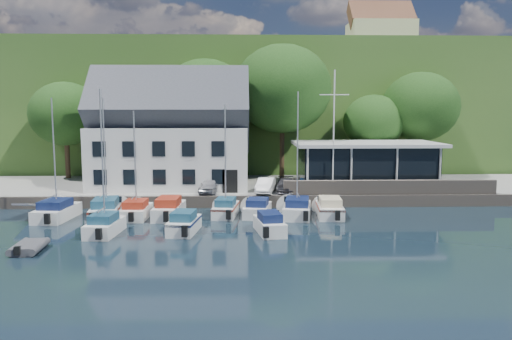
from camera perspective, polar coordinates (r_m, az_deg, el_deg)
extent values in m
plane|color=black|center=(30.84, -0.65, -8.33)|extent=(180.00, 180.00, 0.00)
cube|color=gray|center=(47.85, -1.05, -2.21)|extent=(60.00, 13.00, 1.00)
cube|color=#6C6156|center=(41.45, -0.94, -3.64)|extent=(60.00, 0.30, 1.00)
cube|color=#2B4B1C|center=(91.74, -1.39, 6.89)|extent=(160.00, 75.00, 16.00)
cube|color=#5F6B35|center=(100.42, 3.23, 11.54)|extent=(50.00, 30.00, 0.30)
cube|color=#6C6156|center=(43.50, 15.07, -1.91)|extent=(18.00, 0.50, 1.20)
imported|color=#ABABAF|center=(43.06, -5.23, -1.76)|extent=(2.13, 3.87, 1.25)
imported|color=silver|center=(42.89, 1.13, -1.75)|extent=(2.11, 4.05, 1.27)
imported|color=#313136|center=(43.41, 3.43, -1.73)|extent=(1.96, 4.12, 1.16)
imported|color=#2E568C|center=(44.50, 6.16, -1.48)|extent=(2.02, 3.83, 1.25)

